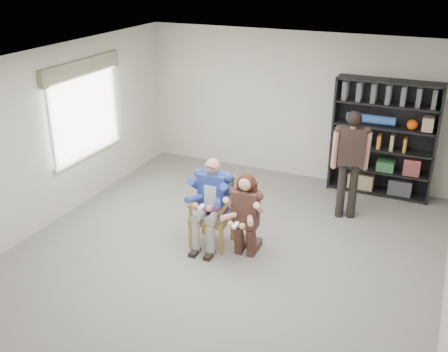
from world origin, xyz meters
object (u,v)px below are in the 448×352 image
at_px(armchair, 212,212).
at_px(seated_man, 212,203).
at_px(standing_man, 349,166).
at_px(bookshelf, 383,139).
at_px(kneeling_woman, 245,217).

height_order(armchair, seated_man, seated_man).
xyz_separation_m(seated_man, standing_man, (1.66, 1.71, 0.22)).
relative_size(armchair, seated_man, 0.77).
bearing_deg(seated_man, bookshelf, 53.09).
xyz_separation_m(armchair, bookshelf, (2.00, 2.90, 0.52)).
distance_m(armchair, kneeling_woman, 0.60).
xyz_separation_m(armchair, seated_man, (0.00, 0.00, 0.16)).
bearing_deg(armchair, standing_man, 43.45).
bearing_deg(kneeling_woman, bookshelf, 62.49).
bearing_deg(standing_man, seated_man, -151.12).
distance_m(seated_man, standing_man, 2.39).
xyz_separation_m(seated_man, bookshelf, (2.00, 2.90, 0.36)).
relative_size(bookshelf, standing_man, 1.15).
height_order(armchair, kneeling_woman, kneeling_woman).
height_order(seated_man, kneeling_woman, seated_man).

